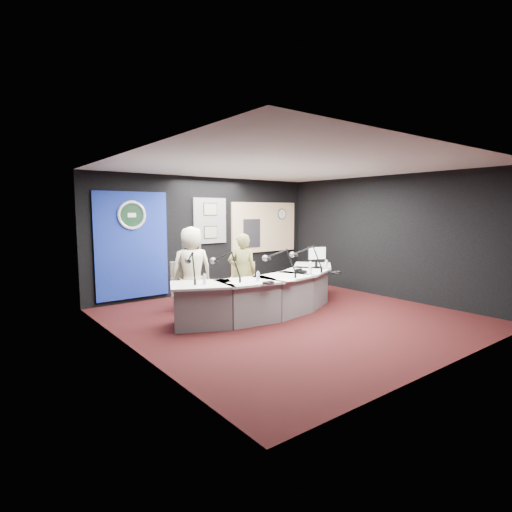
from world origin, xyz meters
TOP-DOWN VIEW (x-y plane):
  - ground at (0.00, 0.00)m, footprint 6.00×6.00m
  - ceiling at (0.00, 0.00)m, footprint 6.00×6.00m
  - wall_back at (0.00, 3.00)m, footprint 6.00×0.02m
  - wall_front at (0.00, -3.00)m, footprint 6.00×0.02m
  - wall_left at (-3.00, 0.00)m, footprint 0.02×6.00m
  - wall_right at (3.00, 0.00)m, footprint 0.02×6.00m
  - broadcast_desk at (-0.05, 0.55)m, footprint 4.50×1.90m
  - backdrop_panel at (-1.90, 2.97)m, footprint 1.60×0.05m
  - agency_seal at (-1.90, 2.93)m, footprint 0.63×0.07m
  - seal_center at (-1.90, 2.94)m, footprint 0.48×0.01m
  - pinboard at (0.05, 2.97)m, footprint 0.90×0.04m
  - framed_photo_upper at (0.05, 2.94)m, footprint 0.34×0.02m
  - framed_photo_lower at (0.05, 2.94)m, footprint 0.34×0.02m
  - booth_window_frame at (1.75, 2.97)m, footprint 2.12×0.06m
  - booth_glow at (1.75, 2.96)m, footprint 2.00×0.02m
  - equipment_rack at (1.30, 2.94)m, footprint 0.55×0.02m
  - wall_clock at (2.35, 2.94)m, footprint 0.28×0.01m
  - armchair_left at (-1.21, 1.60)m, footprint 0.61×0.61m
  - armchair_right at (-0.43, 0.96)m, footprint 0.82×0.82m
  - draped_jacket at (-1.29, 1.84)m, footprint 0.51×0.22m
  - person_man at (-1.21, 1.60)m, footprint 0.91×0.68m
  - person_woman at (-0.43, 0.96)m, footprint 0.67×0.60m
  - computer_monitor at (1.35, 0.64)m, footprint 0.45×0.19m
  - desk_phone at (0.57, 0.31)m, footprint 0.20×0.16m
  - headphones_near at (1.09, -0.15)m, footprint 0.23×0.23m
  - headphones_far at (-0.70, -0.20)m, footprint 0.23×0.23m
  - paper_stack at (-1.13, 0.16)m, footprint 0.25×0.32m
  - notepad at (-0.23, -0.13)m, footprint 0.25×0.33m
  - boom_mic_a at (-1.68, 0.74)m, footprint 0.31×0.71m
  - boom_mic_b at (-1.14, 0.44)m, footprint 0.30×0.71m
  - boom_mic_c at (-0.08, 0.21)m, footprint 0.40×0.67m
  - boom_mic_d at (0.76, 0.35)m, footprint 0.43×0.66m
  - water_bottles at (-0.04, 0.28)m, footprint 3.17×0.56m

SIDE VIEW (x-z plane):
  - ground at x=0.00m, z-range 0.00..0.00m
  - broadcast_desk at x=-0.05m, z-range 0.00..0.75m
  - armchair_left at x=-1.21m, z-range 0.00..0.89m
  - armchair_right at x=-0.43m, z-range 0.00..1.04m
  - draped_jacket at x=-1.29m, z-range 0.27..0.97m
  - paper_stack at x=-1.13m, z-range 0.75..0.75m
  - notepad at x=-0.23m, z-range 0.75..0.75m
  - headphones_near at x=1.09m, z-range 0.75..0.79m
  - headphones_far at x=-0.70m, z-range 0.75..0.79m
  - person_woman at x=-0.43m, z-range 0.00..1.55m
  - desk_phone at x=0.57m, z-range 0.75..0.80m
  - water_bottles at x=-0.04m, z-range 0.75..0.93m
  - person_man at x=-1.21m, z-range 0.00..1.69m
  - boom_mic_a at x=-1.68m, z-range 0.75..1.35m
  - boom_mic_b at x=-1.14m, z-range 0.75..1.35m
  - boom_mic_c at x=-0.08m, z-range 0.75..1.35m
  - boom_mic_d at x=0.76m, z-range 0.75..1.35m
  - computer_monitor at x=1.35m, z-range 0.91..1.23m
  - backdrop_panel at x=-1.90m, z-range 0.10..2.40m
  - wall_back at x=0.00m, z-range 0.00..2.80m
  - wall_front at x=0.00m, z-range 0.00..2.80m
  - wall_left at x=-3.00m, z-range 0.00..2.80m
  - wall_right at x=3.00m, z-range 0.00..2.80m
  - equipment_rack at x=1.30m, z-range 1.03..1.78m
  - framed_photo_lower at x=0.05m, z-range 1.33..1.60m
  - booth_window_frame at x=1.75m, z-range 0.89..2.21m
  - booth_glow at x=1.75m, z-range 0.95..2.15m
  - pinboard at x=0.05m, z-range 1.20..2.30m
  - agency_seal at x=-1.90m, z-range 1.58..2.21m
  - seal_center at x=-1.90m, z-range 1.66..2.14m
  - wall_clock at x=2.35m, z-range 1.76..2.04m
  - framed_photo_upper at x=0.05m, z-range 1.89..2.17m
  - ceiling at x=0.00m, z-range 2.79..2.81m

